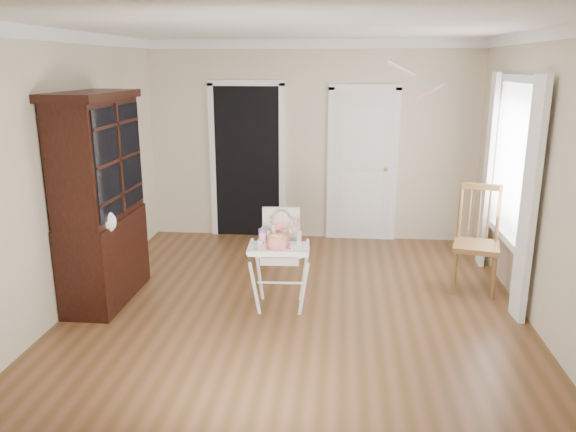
# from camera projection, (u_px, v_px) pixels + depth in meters

# --- Properties ---
(floor) EXTENTS (5.00, 5.00, 0.00)m
(floor) POSITION_uv_depth(u_px,v_px,m) (296.00, 309.00, 5.65)
(floor) COLOR #543A1C
(floor) RESTS_ON ground
(ceiling) EXTENTS (5.00, 5.00, 0.00)m
(ceiling) POSITION_uv_depth(u_px,v_px,m) (297.00, 27.00, 4.94)
(ceiling) COLOR white
(ceiling) RESTS_ON wall_back
(wall_back) EXTENTS (4.50, 0.00, 4.50)m
(wall_back) POSITION_uv_depth(u_px,v_px,m) (312.00, 142.00, 7.69)
(wall_back) COLOR beige
(wall_back) RESTS_ON floor
(wall_left) EXTENTS (0.00, 5.00, 5.00)m
(wall_left) POSITION_uv_depth(u_px,v_px,m) (69.00, 173.00, 5.51)
(wall_left) COLOR beige
(wall_left) RESTS_ON floor
(wall_right) EXTENTS (0.00, 5.00, 5.00)m
(wall_right) POSITION_uv_depth(u_px,v_px,m) (544.00, 182.00, 5.08)
(wall_right) COLOR beige
(wall_right) RESTS_ON floor
(crown_molding) EXTENTS (4.50, 5.00, 0.12)m
(crown_molding) POSITION_uv_depth(u_px,v_px,m) (297.00, 34.00, 4.96)
(crown_molding) COLOR white
(crown_molding) RESTS_ON ceiling
(doorway) EXTENTS (1.06, 0.05, 2.22)m
(doorway) POSITION_uv_depth(u_px,v_px,m) (247.00, 159.00, 7.83)
(doorway) COLOR black
(doorway) RESTS_ON wall_back
(closet_door) EXTENTS (0.96, 0.09, 2.13)m
(closet_door) POSITION_uv_depth(u_px,v_px,m) (362.00, 167.00, 7.69)
(closet_door) COLOR white
(closet_door) RESTS_ON wall_back
(window_right) EXTENTS (0.13, 1.84, 2.30)m
(window_right) POSITION_uv_depth(u_px,v_px,m) (510.00, 173.00, 5.87)
(window_right) COLOR white
(window_right) RESTS_ON wall_right
(high_chair) EXTENTS (0.62, 0.75, 1.02)m
(high_chair) POSITION_uv_depth(u_px,v_px,m) (280.00, 248.00, 5.54)
(high_chair) COLOR white
(high_chair) RESTS_ON floor
(baby) EXTENTS (0.30, 0.22, 0.44)m
(baby) POSITION_uv_depth(u_px,v_px,m) (281.00, 233.00, 5.53)
(baby) COLOR beige
(baby) RESTS_ON high_chair
(cake) EXTENTS (0.24, 0.24, 0.11)m
(cake) POSITION_uv_depth(u_px,v_px,m) (277.00, 242.00, 5.29)
(cake) COLOR silver
(cake) RESTS_ON high_chair
(sippy_cup) EXTENTS (0.07, 0.07, 0.17)m
(sippy_cup) POSITION_uv_depth(u_px,v_px,m) (262.00, 235.00, 5.43)
(sippy_cup) COLOR #FF9BDC
(sippy_cup) RESTS_ON high_chair
(china_cabinet) EXTENTS (0.56, 1.26, 2.13)m
(china_cabinet) POSITION_uv_depth(u_px,v_px,m) (100.00, 200.00, 5.63)
(china_cabinet) COLOR black
(china_cabinet) RESTS_ON floor
(dining_chair) EXTENTS (0.56, 0.56, 1.14)m
(dining_chair) POSITION_uv_depth(u_px,v_px,m) (477.00, 242.00, 6.03)
(dining_chair) COLOR brown
(dining_chair) RESTS_ON floor
(streamer) EXTENTS (0.25, 0.45, 0.15)m
(streamer) POSITION_uv_depth(u_px,v_px,m) (402.00, 69.00, 5.26)
(streamer) COLOR pink
(streamer) RESTS_ON ceiling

